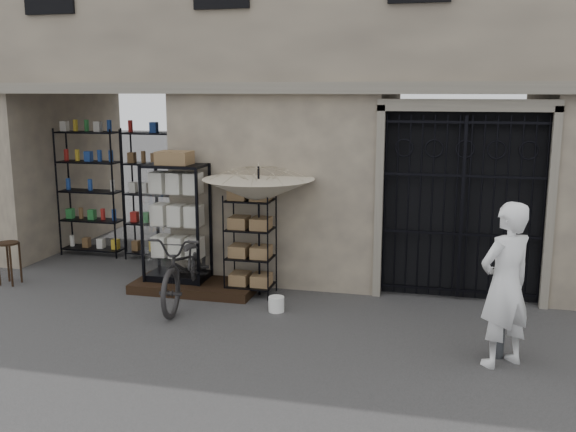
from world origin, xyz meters
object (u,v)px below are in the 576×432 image
(wire_rack, at_px, (250,246))
(bicycle, at_px, (188,302))
(steel_bollard, at_px, (499,324))
(white_bucket, at_px, (276,304))
(wooden_stool, at_px, (9,262))
(market_umbrella, at_px, (259,184))
(shopkeeper, at_px, (500,364))
(display_cabinet, at_px, (177,229))

(wire_rack, height_order, bicycle, wire_rack)
(wire_rack, relative_size, steel_bollard, 1.92)
(white_bucket, xyz_separation_m, wooden_stool, (-4.71, 0.25, 0.27))
(market_umbrella, relative_size, wooden_stool, 3.43)
(wire_rack, relative_size, shopkeeper, 0.82)
(display_cabinet, xyz_separation_m, wooden_stool, (-2.84, -0.48, -0.62))
(market_umbrella, bearing_deg, display_cabinet, 178.46)
(display_cabinet, bearing_deg, bicycle, -62.19)
(display_cabinet, xyz_separation_m, white_bucket, (1.87, -0.73, -0.89))
(display_cabinet, distance_m, wire_rack, 1.28)
(white_bucket, xyz_separation_m, steel_bollard, (3.05, -0.95, 0.31))
(shopkeeper, bearing_deg, wire_rack, -65.75)
(white_bucket, distance_m, steel_bollard, 3.21)
(wooden_stool, bearing_deg, display_cabinet, 9.57)
(bicycle, xyz_separation_m, wooden_stool, (-3.27, 0.18, 0.38))
(shopkeeper, bearing_deg, bicycle, -54.42)
(wire_rack, height_order, market_umbrella, market_umbrella)
(display_cabinet, relative_size, shopkeeper, 1.04)
(display_cabinet, height_order, market_umbrella, market_umbrella)
(wire_rack, relative_size, bicycle, 0.76)
(wire_rack, height_order, steel_bollard, wire_rack)
(wire_rack, relative_size, wooden_stool, 2.25)
(white_bucket, height_order, wooden_stool, wooden_stool)
(market_umbrella, xyz_separation_m, white_bucket, (0.46, -0.69, -1.67))
(wire_rack, height_order, shopkeeper, wire_rack)
(display_cabinet, distance_m, bicycle, 1.27)
(steel_bollard, xyz_separation_m, shopkeeper, (0.02, -0.22, -0.42))
(shopkeeper, bearing_deg, white_bucket, -59.81)
(wooden_stool, bearing_deg, market_umbrella, 5.92)
(display_cabinet, bearing_deg, steel_bollard, -24.16)
(display_cabinet, height_order, bicycle, display_cabinet)
(shopkeeper, bearing_deg, display_cabinet, -60.05)
(market_umbrella, distance_m, wooden_stool, 4.49)
(display_cabinet, xyz_separation_m, shopkeeper, (4.94, -1.89, -1.00))
(wooden_stool, relative_size, steel_bollard, 0.85)
(wooden_stool, relative_size, shopkeeper, 0.37)
(wire_rack, distance_m, wooden_stool, 4.15)
(display_cabinet, relative_size, white_bucket, 8.80)
(white_bucket, relative_size, wooden_stool, 0.32)
(shopkeeper, bearing_deg, wooden_stool, -49.39)
(market_umbrella, bearing_deg, bicycle, -147.73)
(market_umbrella, height_order, steel_bollard, market_umbrella)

